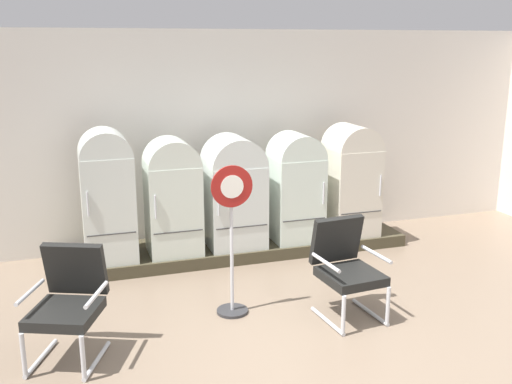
# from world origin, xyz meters

# --- Properties ---
(ground) EXTENTS (12.00, 10.00, 0.05)m
(ground) POSITION_xyz_m (0.00, 0.00, -0.03)
(ground) COLOR #7D6A57
(back_wall) EXTENTS (11.76, 0.12, 2.83)m
(back_wall) POSITION_xyz_m (0.00, 3.66, 1.43)
(back_wall) COLOR silver
(back_wall) RESTS_ON ground
(display_plinth) EXTENTS (4.47, 0.95, 0.15)m
(display_plinth) POSITION_xyz_m (0.00, 3.02, 0.08)
(display_plinth) COLOR #423C29
(display_plinth) RESTS_ON ground
(refrigerator_0) EXTENTS (0.59, 0.66, 1.55)m
(refrigerator_0) POSITION_xyz_m (-1.59, 2.91, 0.98)
(refrigerator_0) COLOR silver
(refrigerator_0) RESTS_ON display_plinth
(refrigerator_1) EXTENTS (0.63, 0.62, 1.41)m
(refrigerator_1) POSITION_xyz_m (-0.83, 2.88, 0.90)
(refrigerator_1) COLOR silver
(refrigerator_1) RESTS_ON display_plinth
(refrigerator_2) EXTENTS (0.70, 0.73, 1.40)m
(refrigerator_2) POSITION_xyz_m (-0.05, 2.94, 0.88)
(refrigerator_2) COLOR silver
(refrigerator_2) RESTS_ON display_plinth
(refrigerator_3) EXTENTS (0.62, 0.64, 1.40)m
(refrigerator_3) POSITION_xyz_m (0.77, 2.90, 0.89)
(refrigerator_3) COLOR silver
(refrigerator_3) RESTS_ON display_plinth
(refrigerator_4) EXTENTS (0.63, 0.67, 1.47)m
(refrigerator_4) POSITION_xyz_m (1.57, 2.91, 0.93)
(refrigerator_4) COLOR silver
(refrigerator_4) RESTS_ON display_plinth
(armchair_left) EXTENTS (0.77, 0.84, 0.98)m
(armchair_left) POSITION_xyz_m (-2.08, 0.97, 0.54)
(armchair_left) COLOR silver
(armchair_left) RESTS_ON ground
(armchair_right) EXTENTS (0.65, 0.73, 0.98)m
(armchair_right) POSITION_xyz_m (0.54, 0.96, 0.54)
(armchair_right) COLOR silver
(armchair_right) RESTS_ON ground
(sign_stand) EXTENTS (0.41, 0.32, 1.53)m
(sign_stand) POSITION_xyz_m (-0.52, 1.34, 0.71)
(sign_stand) COLOR #2D2D30
(sign_stand) RESTS_ON ground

